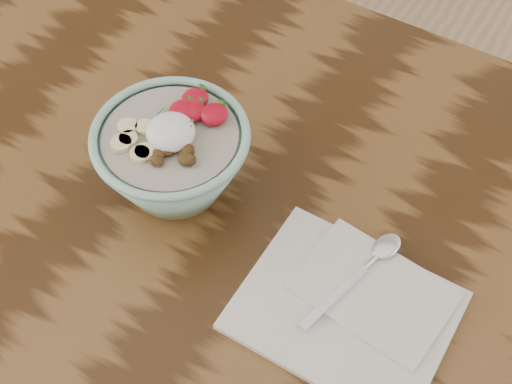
# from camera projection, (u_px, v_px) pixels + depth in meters

# --- Properties ---
(table) EXTENTS (1.60, 0.90, 0.75)m
(table) POSITION_uv_depth(u_px,v_px,m) (255.00, 257.00, 0.99)
(table) COLOR #361F0D
(table) RESTS_ON ground
(breakfast_bowl) EXTENTS (0.20, 0.20, 0.13)m
(breakfast_bowl) POSITION_uv_depth(u_px,v_px,m) (173.00, 156.00, 0.89)
(breakfast_bowl) COLOR #91C4B1
(breakfast_bowl) RESTS_ON table
(napkin) EXTENTS (0.24, 0.21, 0.01)m
(napkin) POSITION_uv_depth(u_px,v_px,m) (351.00, 306.00, 0.84)
(napkin) COLOR silver
(napkin) RESTS_ON table
(spoon) EXTENTS (0.06, 0.17, 0.01)m
(spoon) POSITION_uv_depth(u_px,v_px,m) (374.00, 259.00, 0.86)
(spoon) COLOR silver
(spoon) RESTS_ON napkin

